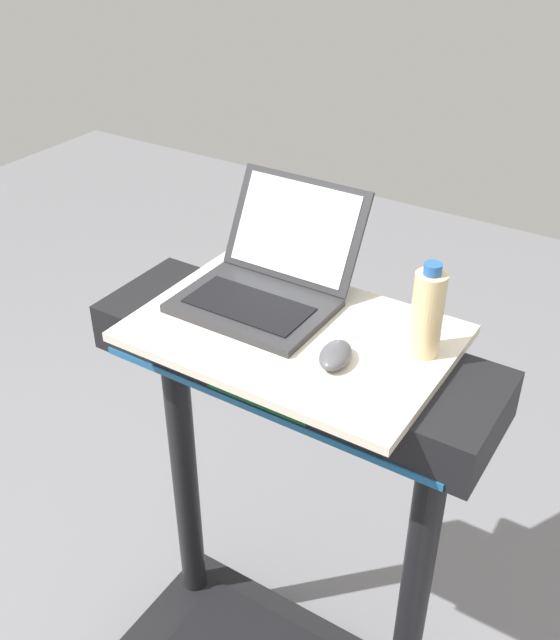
{
  "coord_description": "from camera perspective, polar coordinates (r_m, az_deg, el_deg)",
  "views": [
    {
      "loc": [
        0.67,
        -0.4,
        2.04
      ],
      "look_at": [
        0.0,
        0.65,
        1.25
      ],
      "focal_mm": 41.43,
      "sensor_mm": 36.0,
      "label": 1
    }
  ],
  "objects": [
    {
      "name": "laptop",
      "position": [
        1.62,
        -1.0,
        3.15
      ],
      "size": [
        0.33,
        0.35,
        0.23
      ],
      "rotation": [
        0.0,
        0.0,
        0.03
      ],
      "color": "#2D2D30",
      "rests_on": "desk_board"
    },
    {
      "name": "water_bottle",
      "position": [
        1.45,
        11.3,
        0.54
      ],
      "size": [
        0.06,
        0.06,
        0.2
      ],
      "color": "beige",
      "rests_on": "desk_board"
    },
    {
      "name": "desk_board",
      "position": [
        1.55,
        0.99,
        -1.03
      ],
      "size": [
        0.65,
        0.45,
        0.02
      ],
      "primitive_type": "cube",
      "color": "beige",
      "rests_on": "treadmill_base"
    },
    {
      "name": "computer_mouse",
      "position": [
        1.44,
        4.3,
        -2.72
      ],
      "size": [
        0.08,
        0.11,
        0.03
      ],
      "primitive_type": "ellipsoid",
      "rotation": [
        0.0,
        0.0,
        0.2
      ],
      "color": "#4C4C51",
      "rests_on": "desk_board"
    }
  ]
}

